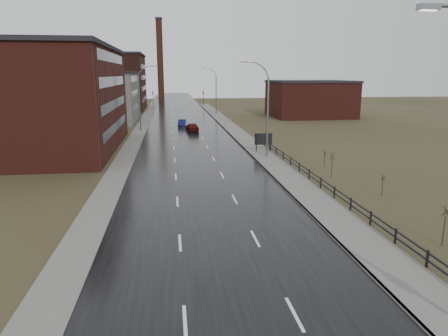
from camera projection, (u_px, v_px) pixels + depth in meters
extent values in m
cube|color=black|center=(186.00, 131.00, 70.53)|extent=(14.00, 300.00, 0.06)
cube|color=#595651|center=(267.00, 159.00, 47.50)|extent=(3.20, 180.00, 0.18)
cube|color=slate|center=(254.00, 159.00, 47.31)|extent=(0.16, 180.00, 0.18)
cube|color=#595651|center=(139.00, 132.00, 69.47)|extent=(2.40, 260.00, 0.12)
cube|color=#471914|center=(28.00, 101.00, 51.87)|extent=(22.00, 28.00, 13.00)
cube|color=black|center=(22.00, 47.00, 50.32)|extent=(22.44, 28.56, 0.50)
cube|color=black|center=(116.00, 126.00, 54.09)|extent=(0.06, 22.40, 1.20)
cube|color=black|center=(115.00, 104.00, 53.40)|extent=(0.06, 22.40, 1.20)
cube|color=black|center=(113.00, 81.00, 52.71)|extent=(0.06, 22.40, 1.20)
cube|color=black|center=(112.00, 58.00, 52.02)|extent=(0.06, 22.40, 1.20)
cube|color=slate|center=(97.00, 98.00, 84.44)|extent=(16.00, 20.00, 10.00)
cube|color=black|center=(95.00, 72.00, 83.24)|extent=(16.32, 20.40, 0.50)
cube|color=black|center=(136.00, 107.00, 85.93)|extent=(0.06, 16.00, 1.20)
cube|color=black|center=(135.00, 93.00, 85.24)|extent=(0.06, 16.00, 1.20)
cube|color=black|center=(134.00, 79.00, 84.55)|extent=(0.06, 16.00, 1.20)
cube|color=#331611|center=(97.00, 83.00, 112.17)|extent=(26.00, 24.00, 15.00)
cube|color=black|center=(95.00, 54.00, 110.39)|extent=(26.52, 24.48, 0.50)
cube|color=black|center=(144.00, 99.00, 114.87)|extent=(0.06, 19.20, 1.20)
cube|color=black|center=(144.00, 88.00, 114.18)|extent=(0.06, 19.20, 1.20)
cube|color=black|center=(143.00, 77.00, 113.49)|extent=(0.06, 19.20, 1.20)
cube|color=black|center=(143.00, 67.00, 112.81)|extent=(0.06, 19.20, 1.20)
cube|color=#471914|center=(310.00, 100.00, 94.75)|extent=(18.00, 16.00, 8.00)
cube|color=black|center=(311.00, 81.00, 93.78)|extent=(18.36, 16.32, 0.50)
cylinder|color=#331611|center=(160.00, 61.00, 153.16)|extent=(2.40, 2.40, 30.00)
cylinder|color=black|center=(159.00, 18.00, 149.65)|extent=(2.70, 2.70, 0.80)
cube|color=slate|center=(429.00, 7.00, 12.55)|extent=(0.70, 0.28, 0.18)
cube|color=silver|center=(428.00, 10.00, 12.57)|extent=(0.50, 0.20, 0.04)
cylinder|color=slate|center=(268.00, 119.00, 47.43)|extent=(0.24, 0.24, 9.50)
cylinder|color=slate|center=(267.00, 74.00, 46.22)|extent=(0.51, 0.14, 0.98)
cylinder|color=slate|center=(263.00, 68.00, 46.00)|extent=(0.81, 0.14, 0.81)
cylinder|color=slate|center=(257.00, 64.00, 45.80)|extent=(0.98, 0.14, 0.51)
cylinder|color=slate|center=(250.00, 62.00, 45.65)|extent=(1.01, 0.14, 0.14)
cube|color=slate|center=(244.00, 62.00, 45.57)|extent=(0.70, 0.28, 0.18)
cube|color=silver|center=(244.00, 63.00, 45.60)|extent=(0.50, 0.20, 0.04)
cylinder|color=slate|center=(140.00, 104.00, 70.35)|extent=(0.24, 0.24, 9.50)
cylinder|color=slate|center=(139.00, 74.00, 69.19)|extent=(0.51, 0.14, 0.98)
cylinder|color=slate|center=(142.00, 70.00, 69.09)|extent=(0.81, 0.14, 0.81)
cylinder|color=slate|center=(146.00, 67.00, 69.07)|extent=(0.98, 0.14, 0.51)
cylinder|color=slate|center=(151.00, 66.00, 69.14)|extent=(1.01, 0.14, 0.14)
cube|color=slate|center=(155.00, 66.00, 69.24)|extent=(0.70, 0.28, 0.18)
cube|color=silver|center=(155.00, 67.00, 69.26)|extent=(0.50, 0.20, 0.04)
cylinder|color=slate|center=(216.00, 95.00, 99.53)|extent=(0.24, 0.24, 9.50)
cylinder|color=slate|center=(215.00, 74.00, 98.32)|extent=(0.51, 0.14, 0.98)
cylinder|color=slate|center=(213.00, 71.00, 98.10)|extent=(0.81, 0.14, 0.81)
cylinder|color=slate|center=(211.00, 69.00, 97.90)|extent=(0.98, 0.14, 0.51)
cylinder|color=slate|center=(207.00, 69.00, 97.75)|extent=(1.01, 0.14, 0.14)
cube|color=slate|center=(204.00, 69.00, 97.67)|extent=(0.70, 0.28, 0.18)
cube|color=silver|center=(204.00, 69.00, 97.70)|extent=(0.50, 0.20, 0.04)
cube|color=black|center=(427.00, 260.00, 20.60)|extent=(0.10, 0.10, 1.10)
cube|color=black|center=(395.00, 237.00, 23.50)|extent=(0.10, 0.10, 1.10)
cube|color=black|center=(371.00, 219.00, 26.39)|extent=(0.10, 0.10, 1.10)
cube|color=black|center=(351.00, 205.00, 29.29)|extent=(0.10, 0.10, 1.10)
cube|color=black|center=(334.00, 193.00, 32.18)|extent=(0.10, 0.10, 1.10)
cube|color=black|center=(321.00, 183.00, 35.08)|extent=(0.10, 0.10, 1.10)
cube|color=black|center=(309.00, 175.00, 37.97)|extent=(0.10, 0.10, 1.10)
cube|color=black|center=(299.00, 168.00, 40.86)|extent=(0.10, 0.10, 1.10)
cube|color=black|center=(291.00, 162.00, 43.76)|extent=(0.10, 0.10, 1.10)
cube|color=black|center=(283.00, 156.00, 46.65)|extent=(0.10, 0.10, 1.10)
cube|color=black|center=(277.00, 151.00, 49.55)|extent=(0.10, 0.10, 1.10)
cube|color=black|center=(271.00, 147.00, 52.44)|extent=(0.10, 0.10, 1.10)
cube|color=black|center=(265.00, 143.00, 55.34)|extent=(0.10, 0.10, 1.10)
cube|color=black|center=(337.00, 190.00, 31.61)|extent=(0.08, 53.00, 0.10)
cube|color=black|center=(337.00, 195.00, 31.70)|extent=(0.08, 53.00, 0.10)
cylinder|color=#382D23|center=(444.00, 231.00, 23.41)|extent=(0.08, 0.08, 1.85)
cylinder|color=#382D23|center=(447.00, 212.00, 23.14)|extent=(0.04, 0.62, 0.73)
cylinder|color=#382D23|center=(446.00, 211.00, 23.18)|extent=(0.59, 0.23, 0.74)
cylinder|color=#382D23|center=(445.00, 212.00, 23.15)|extent=(0.35, 0.53, 0.75)
cylinder|color=#382D23|center=(446.00, 212.00, 23.10)|extent=(0.35, 0.53, 0.75)
cylinder|color=#382D23|center=(447.00, 212.00, 23.09)|extent=(0.59, 0.23, 0.74)
cylinder|color=#382D23|center=(382.00, 188.00, 33.12)|extent=(0.08, 0.08, 1.34)
cylinder|color=#382D23|center=(384.00, 178.00, 32.93)|extent=(0.04, 0.46, 0.54)
cylinder|color=#382D23|center=(383.00, 178.00, 32.97)|extent=(0.44, 0.18, 0.54)
cylinder|color=#382D23|center=(382.00, 178.00, 32.95)|extent=(0.27, 0.39, 0.55)
cylinder|color=#382D23|center=(383.00, 178.00, 32.89)|extent=(0.27, 0.39, 0.55)
cylinder|color=#382D23|center=(384.00, 178.00, 32.88)|extent=(0.44, 0.18, 0.54)
cylinder|color=#382D23|center=(332.00, 168.00, 39.12)|extent=(0.08, 0.08, 1.84)
cylinder|color=#382D23|center=(333.00, 156.00, 38.85)|extent=(0.04, 0.62, 0.73)
cylinder|color=#382D23|center=(332.00, 156.00, 38.89)|extent=(0.59, 0.23, 0.74)
cylinder|color=#382D23|center=(332.00, 156.00, 38.87)|extent=(0.35, 0.52, 0.74)
cylinder|color=#382D23|center=(332.00, 156.00, 38.81)|extent=(0.35, 0.52, 0.74)
cylinder|color=#382D23|center=(333.00, 156.00, 38.80)|extent=(0.59, 0.23, 0.74)
cylinder|color=#382D23|center=(324.00, 160.00, 43.83)|extent=(0.08, 0.08, 1.32)
cylinder|color=#382D23|center=(325.00, 153.00, 43.64)|extent=(0.04, 0.45, 0.53)
cylinder|color=#382D23|center=(325.00, 153.00, 43.68)|extent=(0.43, 0.18, 0.53)
cylinder|color=#382D23|center=(324.00, 153.00, 43.66)|extent=(0.26, 0.38, 0.54)
cylinder|color=#382D23|center=(325.00, 153.00, 43.60)|extent=(0.26, 0.38, 0.54)
cylinder|color=#382D23|center=(325.00, 153.00, 43.59)|extent=(0.43, 0.18, 0.53)
cube|color=black|center=(256.00, 146.00, 51.37)|extent=(0.10, 0.10, 1.80)
cube|color=black|center=(270.00, 146.00, 51.59)|extent=(0.10, 0.10, 1.80)
cube|color=silver|center=(263.00, 139.00, 51.23)|extent=(2.20, 0.08, 1.39)
cube|color=black|center=(263.00, 139.00, 51.18)|extent=(2.30, 0.04, 1.49)
cylinder|color=black|center=(153.00, 98.00, 126.80)|extent=(0.16, 0.16, 5.20)
imported|color=black|center=(153.00, 91.00, 126.31)|extent=(0.58, 2.73, 1.10)
sphere|color=#FF190C|center=(153.00, 90.00, 126.09)|extent=(0.18, 0.18, 0.18)
cylinder|color=black|center=(203.00, 97.00, 128.86)|extent=(0.16, 0.16, 5.20)
imported|color=black|center=(203.00, 91.00, 128.37)|extent=(0.58, 2.73, 1.10)
sphere|color=#FF190C|center=(203.00, 90.00, 128.15)|extent=(0.18, 0.18, 0.18)
imported|color=#0C1040|center=(182.00, 123.00, 76.81)|extent=(1.83, 4.22, 1.35)
imported|color=#420C0B|center=(192.00, 127.00, 70.14)|extent=(2.35, 4.80, 1.57)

